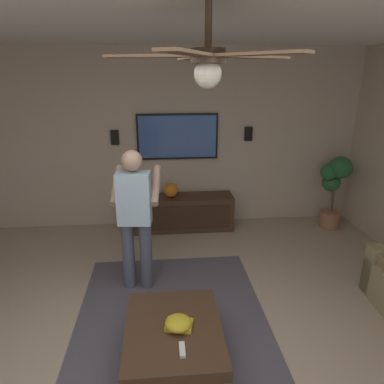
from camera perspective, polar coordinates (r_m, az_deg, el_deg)
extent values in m
cube|color=#BCA893|center=(5.61, -5.70, 8.48)|extent=(0.10, 6.64, 2.79)
cube|color=#514C56|center=(3.52, -3.06, -23.95)|extent=(3.20, 1.94, 0.01)
cube|color=#422B1C|center=(3.14, -3.01, -21.82)|extent=(1.00, 0.80, 0.10)
cylinder|color=#422B1C|center=(3.61, 2.13, -19.61)|extent=(0.07, 0.07, 0.30)
cylinder|color=#422B1C|center=(3.60, -8.67, -19.99)|extent=(0.07, 0.07, 0.30)
cube|color=#382417|center=(3.31, -2.93, -25.10)|extent=(0.88, 0.68, 0.03)
cube|color=#422B1C|center=(5.61, -2.08, -3.37)|extent=(0.44, 1.70, 0.55)
cube|color=#352216|center=(5.41, -1.95, -4.27)|extent=(0.01, 1.56, 0.39)
cube|color=black|center=(5.52, -2.38, 9.03)|extent=(0.05, 1.26, 0.71)
cube|color=#39589D|center=(5.49, -2.36, 8.99)|extent=(0.01, 1.20, 0.65)
cylinder|color=#4C5166|center=(4.11, -7.52, -10.23)|extent=(0.14, 0.14, 0.82)
cylinder|color=#4C5166|center=(4.14, -10.31, -10.14)|extent=(0.14, 0.14, 0.82)
cube|color=silver|center=(3.84, -9.44, -1.01)|extent=(0.25, 0.38, 0.58)
sphere|color=tan|center=(3.72, -9.79, 5.09)|extent=(0.22, 0.22, 0.22)
cylinder|color=tan|center=(3.95, -5.95, 1.10)|extent=(0.48, 0.14, 0.37)
cylinder|color=tan|center=(4.02, -12.19, 1.09)|extent=(0.48, 0.14, 0.37)
cube|color=white|center=(4.20, -8.61, 0.63)|extent=(0.04, 0.05, 0.16)
cylinder|color=#9E6B4C|center=(6.14, 21.57, -4.18)|extent=(0.31, 0.31, 0.26)
cylinder|color=brown|center=(6.03, 21.96, -1.14)|extent=(0.04, 0.04, 0.43)
sphere|color=#235B2D|center=(5.88, 23.07, 3.70)|extent=(0.35, 0.35, 0.35)
sphere|color=#235B2D|center=(5.85, 23.56, 3.63)|extent=(0.26, 0.26, 0.26)
sphere|color=#235B2D|center=(5.87, 21.47, 3.05)|extent=(0.26, 0.26, 0.26)
sphere|color=#235B2D|center=(6.03, 21.78, 1.44)|extent=(0.29, 0.29, 0.29)
ellipsoid|color=gold|center=(3.07, -2.27, -20.59)|extent=(0.22, 0.22, 0.10)
cube|color=white|center=(2.90, -1.61, -24.32)|extent=(0.15, 0.04, 0.02)
cube|color=gold|center=(3.10, -2.13, -20.86)|extent=(0.20, 0.25, 0.04)
sphere|color=orange|center=(5.46, -3.48, 0.26)|extent=(0.22, 0.22, 0.22)
cube|color=black|center=(5.69, 9.18, 9.37)|extent=(0.06, 0.12, 0.22)
cube|color=black|center=(5.56, -12.49, 8.70)|extent=(0.06, 0.12, 0.22)
cylinder|color=#4C3828|center=(2.13, 2.68, 25.12)|extent=(0.04, 0.04, 0.28)
cylinder|color=#4C3828|center=(2.12, 2.62, 21.35)|extent=(0.20, 0.20, 0.08)
sphere|color=silver|center=(2.12, 2.58, 18.64)|extent=(0.16, 0.16, 0.16)
cube|color=brown|center=(2.43, 0.41, 21.05)|extent=(0.57, 0.20, 0.02)
cube|color=brown|center=(2.17, -6.44, 21.20)|extent=(0.24, 0.57, 0.02)
cube|color=brown|center=(1.81, -0.61, 21.79)|extent=(0.56, 0.35, 0.02)
cube|color=brown|center=(1.93, 10.48, 21.33)|extent=(0.49, 0.47, 0.02)
cube|color=brown|center=(2.32, 9.59, 20.91)|extent=(0.36, 0.55, 0.02)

